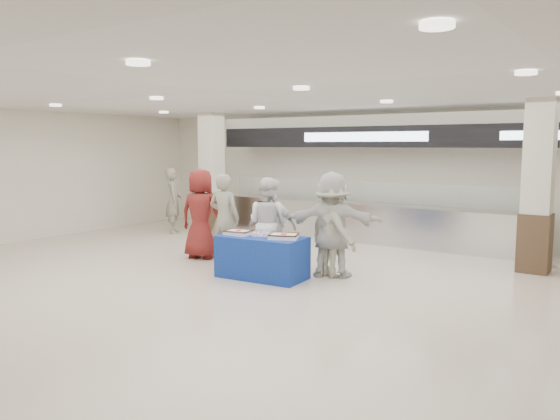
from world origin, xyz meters
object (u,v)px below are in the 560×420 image
Objects in this scene: sheet_cake_left at (239,232)px; civilian_white at (332,224)px; display_table at (262,257)px; soldier_b at (333,229)px; chef_tall at (268,224)px; chef_short at (272,226)px; cupcake_tray at (265,234)px; sheet_cake_right at (284,236)px; civilian_maroon at (201,214)px; soldier_bg at (173,201)px; soldier_a at (224,218)px.

sheet_cake_left is 1.69m from civilian_white.
soldier_b is (0.99, 0.80, 0.49)m from display_table.
chef_tall is 1.07× the size of chef_short.
chef_tall reaches higher than display_table.
cupcake_tray is 0.71m from chef_short.
sheet_cake_left is 0.51m from cupcake_tray.
sheet_cake_right is at bearing 36.35° from civilian_white.
civilian_white is (0.97, 0.80, 0.58)m from display_table.
civilian_white is at bearing 168.21° from civilian_maroon.
soldier_b is (1.32, 0.16, -0.02)m from chef_tall.
civilian_maroon is at bearing -169.21° from soldier_bg.
sheet_cake_right is 2.60m from civilian_maroon.
civilian_maroon is at bearing 25.11° from soldier_b.
civilian_maroon is 3.04m from civilian_white.
sheet_cake_left is 1.02× the size of cupcake_tray.
chef_short reaches higher than sheet_cake_right.
display_table is 1.64m from soldier_a.
sheet_cake_right is 0.34× the size of chef_tall.
soldier_b reaches higher than cupcake_tray.
sheet_cake_left is at bearing 11.69° from civilian_white.
chef_tall reaches higher than chef_short.
civilian_maroon is 1.06× the size of chef_tall.
cupcake_tray is 5.60m from soldier_bg.
soldier_a is at bearing 164.34° from civilian_maroon.
chef_short is at bearing -146.19° from chef_tall.
soldier_bg is at bearing -33.01° from chef_short.
cupcake_tray is 0.26× the size of civilian_maroon.
chef_tall is at bearing 141.87° from sheet_cake_right.
civilian_white reaches higher than civilian_maroon.
civilian_maroon is at bearing 166.04° from sheet_cake_right.
civilian_white is (1.23, 0.12, 0.13)m from chef_short.
soldier_b is (1.45, 0.88, 0.06)m from sheet_cake_left.
soldier_a is 1.04× the size of soldier_b.
chef_tall is at bearing 165.01° from civilian_maroon.
sheet_cake_right is 0.32× the size of civilian_maroon.
sheet_cake_left is 0.30× the size of chef_short.
soldier_bg is (-4.59, 2.01, -0.00)m from chef_tall.
sheet_cake_right reaches higher than cupcake_tray.
chef_tall reaches higher than soldier_b.
soldier_a reaches higher than sheet_cake_right.
sheet_cake_right is 1.97m from soldier_a.
chef_tall is 0.10m from chef_short.
soldier_bg reaches higher than chef_short.
sheet_cake_left is 0.84× the size of sheet_cake_right.
soldier_a is 0.94× the size of civilian_white.
civilian_white reaches higher than display_table.
civilian_maroon is 1.08× the size of soldier_b.
sheet_cake_right is at bearing 143.89° from chef_tall.
chef_tall is (-0.33, 0.64, 0.50)m from display_table.
soldier_bg is (-2.86, 2.00, -0.06)m from civilian_maroon.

